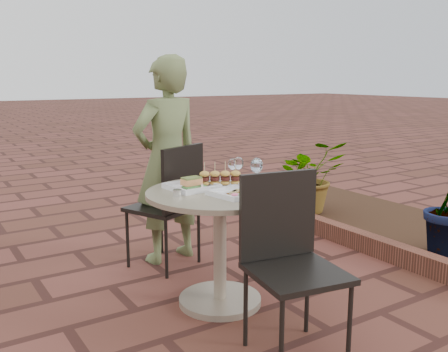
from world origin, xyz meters
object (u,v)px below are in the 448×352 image
chair_near (288,248)px  diner (167,160)px  plate_salmon (192,186)px  plate_tuna (235,193)px  chair_far (172,196)px  plate_sliders (220,181)px  cafe_table (220,230)px

chair_near → diner: (0.07, 1.52, 0.24)m
plate_salmon → chair_near: bearing=-80.6°
plate_tuna → chair_far: bearing=89.0°
chair_far → plate_sliders: chair_far is taller
plate_sliders → plate_tuna: plate_sliders is taller
plate_salmon → cafe_table: bearing=-51.1°
chair_near → chair_far: bearing=98.8°
chair_far → plate_sliders: size_ratio=2.77×
chair_near → plate_tuna: bearing=99.3°
cafe_table → diner: diner is taller
chair_near → diner: bearing=96.8°
chair_near → plate_salmon: size_ratio=3.16×
cafe_table → plate_sliders: plate_sliders is taller
chair_far → plate_tuna: 0.87m
plate_sliders → cafe_table: bearing=-123.0°
chair_far → plate_tuna: bearing=65.8°
plate_sliders → plate_tuna: (-0.05, -0.24, -0.02)m
cafe_table → plate_tuna: (0.01, -0.14, 0.26)m
cafe_table → diner: (0.08, 0.89, 0.30)m
plate_sliders → plate_tuna: 0.24m
cafe_table → plate_salmon: size_ratio=3.06×
chair_near → plate_salmon: (-0.13, 0.77, 0.20)m
cafe_table → plate_salmon: (-0.12, 0.14, 0.27)m
diner → plate_sliders: 0.79m
cafe_table → chair_near: bearing=-88.8°
diner → plate_tuna: (-0.07, -1.03, -0.04)m
chair_near → plate_tuna: size_ratio=3.22×
diner → plate_salmon: (-0.20, -0.75, -0.04)m
cafe_table → chair_near: size_ratio=0.97×
plate_salmon → chair_far: bearing=75.6°
cafe_table → plate_salmon: 0.32m
chair_far → chair_near: (-0.02, -1.33, 0.00)m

